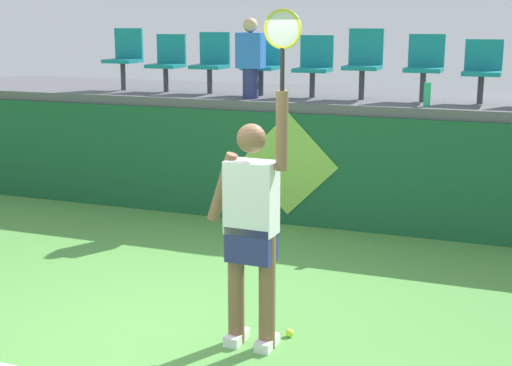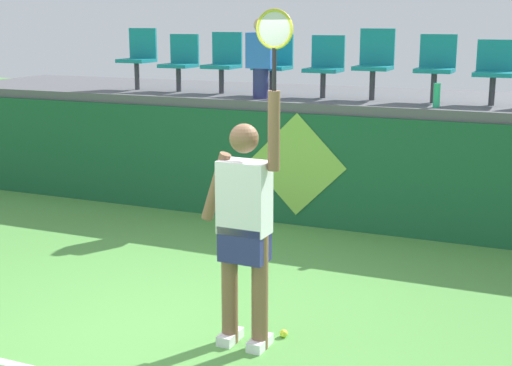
{
  "view_description": "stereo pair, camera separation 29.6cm",
  "coord_description": "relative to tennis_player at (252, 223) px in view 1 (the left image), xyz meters",
  "views": [
    {
      "loc": [
        2.63,
        -4.71,
        2.5
      ],
      "look_at": [
        0.37,
        1.26,
        1.04
      ],
      "focal_mm": 50.42,
      "sensor_mm": 36.0,
      "label": 1
    },
    {
      "loc": [
        2.9,
        -4.6,
        2.5
      ],
      "look_at": [
        0.37,
        1.26,
        1.04
      ],
      "focal_mm": 50.42,
      "sensor_mm": 36.0,
      "label": 2
    }
  ],
  "objects": [
    {
      "name": "spectator_0",
      "position": [
        -1.44,
        3.69,
        1.03
      ],
      "size": [
        0.34,
        0.2,
        1.01
      ],
      "color": "navy",
      "rests_on": "spectator_platform"
    },
    {
      "name": "stadium_chair_6",
      "position": [
        0.67,
        4.14,
        0.97
      ],
      "size": [
        0.44,
        0.42,
        0.81
      ],
      "color": "#38383D",
      "rests_on": "spectator_platform"
    },
    {
      "name": "tennis_ball",
      "position": [
        0.23,
        0.24,
        -0.96
      ],
      "size": [
        0.07,
        0.07,
        0.07
      ],
      "primitive_type": "sphere",
      "color": "#D1E533",
      "rests_on": "ground_plane"
    },
    {
      "name": "stadium_chair_7",
      "position": [
        1.35,
        4.14,
        0.94
      ],
      "size": [
        0.44,
        0.42,
        0.76
      ],
      "color": "#38383D",
      "rests_on": "spectator_platform"
    },
    {
      "name": "tennis_player",
      "position": [
        0.0,
        0.0,
        0.0
      ],
      "size": [
        0.75,
        0.27,
        2.58
      ],
      "color": "white",
      "rests_on": "ground_plane"
    },
    {
      "name": "spectator_platform",
      "position": [
        -0.75,
        4.58,
        0.46
      ],
      "size": [
        11.69,
        2.41,
        0.12
      ],
      "primitive_type": "cube",
      "color": "#56565B",
      "rests_on": "court_back_wall"
    },
    {
      "name": "ground_plane",
      "position": [
        -0.75,
        -0.17,
        -1.0
      ],
      "size": [
        40.0,
        40.0,
        0.0
      ],
      "primitive_type": "plane",
      "color": "#519342"
    },
    {
      "name": "stadium_chair_1",
      "position": [
        -2.84,
        4.15,
        0.95
      ],
      "size": [
        0.44,
        0.42,
        0.79
      ],
      "color": "#38383D",
      "rests_on": "spectator_platform"
    },
    {
      "name": "stadium_chair_2",
      "position": [
        -2.18,
        4.15,
        0.96
      ],
      "size": [
        0.44,
        0.42,
        0.82
      ],
      "color": "#38383D",
      "rests_on": "spectator_platform"
    },
    {
      "name": "stadium_chair_5",
      "position": [
        -0.08,
        4.15,
        1.0
      ],
      "size": [
        0.44,
        0.42,
        0.88
      ],
      "color": "#38383D",
      "rests_on": "spectator_platform"
    },
    {
      "name": "stadium_chair_4",
      "position": [
        -0.73,
        4.15,
        0.94
      ],
      "size": [
        0.44,
        0.42,
        0.79
      ],
      "color": "#38383D",
      "rests_on": "spectator_platform"
    },
    {
      "name": "stadium_chair_0",
      "position": [
        -3.52,
        4.15,
        1.0
      ],
      "size": [
        0.44,
        0.42,
        0.86
      ],
      "color": "#38383D",
      "rests_on": "spectator_platform"
    },
    {
      "name": "court_back_wall",
      "position": [
        -0.75,
        3.43,
        -0.3
      ],
      "size": [
        11.69,
        0.2,
        1.39
      ],
      "primitive_type": "cube",
      "color": "#195633",
      "rests_on": "ground_plane"
    },
    {
      "name": "wall_signage_mount",
      "position": [
        -0.8,
        3.33,
        -0.99
      ],
      "size": [
        1.27,
        0.01,
        1.4
      ],
      "color": "#195633",
      "rests_on": "ground_plane"
    },
    {
      "name": "stadium_chair_3",
      "position": [
        -1.44,
        4.15,
        0.95
      ],
      "size": [
        0.44,
        0.42,
        0.79
      ],
      "color": "#38383D",
      "rests_on": "spectator_platform"
    },
    {
      "name": "water_bottle",
      "position": [
        0.79,
        3.6,
        0.66
      ],
      "size": [
        0.08,
        0.08,
        0.28
      ],
      "primitive_type": "cylinder",
      "color": "#26B272",
      "rests_on": "spectator_platform"
    }
  ]
}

